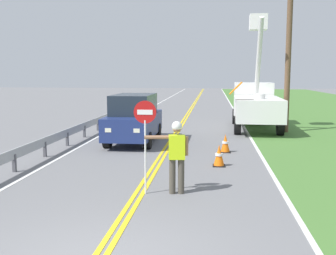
# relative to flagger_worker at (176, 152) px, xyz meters

# --- Properties ---
(centerline_yellow_left) EXTENTS (0.11, 110.00, 0.01)m
(centerline_yellow_left) POSITION_rel_flagger_worker_xyz_m (-1.01, 15.98, -1.04)
(centerline_yellow_left) COLOR yellow
(centerline_yellow_left) RESTS_ON ground
(centerline_yellow_right) EXTENTS (0.11, 110.00, 0.01)m
(centerline_yellow_right) POSITION_rel_flagger_worker_xyz_m (-0.83, 15.98, -1.04)
(centerline_yellow_right) COLOR yellow
(centerline_yellow_right) RESTS_ON ground
(edge_line_right) EXTENTS (0.12, 110.00, 0.01)m
(edge_line_right) POSITION_rel_flagger_worker_xyz_m (2.68, 15.98, -1.04)
(edge_line_right) COLOR silver
(edge_line_right) RESTS_ON ground
(edge_line_left) EXTENTS (0.12, 110.00, 0.01)m
(edge_line_left) POSITION_rel_flagger_worker_xyz_m (-4.52, 15.98, -1.04)
(edge_line_left) COLOR silver
(edge_line_left) RESTS_ON ground
(flagger_worker) EXTENTS (1.08, 0.29, 1.83)m
(flagger_worker) POSITION_rel_flagger_worker_xyz_m (0.00, 0.00, 0.00)
(flagger_worker) COLOR #474238
(flagger_worker) RESTS_ON ground
(stop_sign_paddle) EXTENTS (0.56, 0.04, 2.33)m
(stop_sign_paddle) POSITION_rel_flagger_worker_xyz_m (-0.76, -0.10, 0.66)
(stop_sign_paddle) COLOR silver
(stop_sign_paddle) RESTS_ON ground
(utility_bucket_truck) EXTENTS (2.83, 6.87, 6.07)m
(utility_bucket_truck) POSITION_rel_flagger_worker_xyz_m (3.22, 12.79, 0.39)
(utility_bucket_truck) COLOR white
(utility_bucket_truck) RESTS_ON ground
(oncoming_suv_nearest) EXTENTS (1.94, 4.62, 2.10)m
(oncoming_suv_nearest) POSITION_rel_flagger_worker_xyz_m (-2.50, 7.39, 0.01)
(oncoming_suv_nearest) COLOR navy
(oncoming_suv_nearest) RESTS_ON ground
(utility_pole_near) EXTENTS (1.80, 0.28, 7.76)m
(utility_pole_near) POSITION_rel_flagger_worker_xyz_m (4.64, 11.39, 3.01)
(utility_pole_near) COLOR brown
(utility_pole_near) RESTS_ON ground
(traffic_cone_lead) EXTENTS (0.40, 0.40, 0.70)m
(traffic_cone_lead) POSITION_rel_flagger_worker_xyz_m (1.11, 3.18, -0.71)
(traffic_cone_lead) COLOR orange
(traffic_cone_lead) RESTS_ON ground
(traffic_cone_mid) EXTENTS (0.40, 0.40, 0.70)m
(traffic_cone_mid) POSITION_rel_flagger_worker_xyz_m (1.39, 5.57, -0.71)
(traffic_cone_mid) COLOR orange
(traffic_cone_mid) RESTS_ON ground
(guardrail_left_shoulder) EXTENTS (0.10, 32.00, 0.71)m
(guardrail_left_shoulder) POSITION_rel_flagger_worker_xyz_m (-5.12, 12.00, -0.53)
(guardrail_left_shoulder) COLOR #9EA0A3
(guardrail_left_shoulder) RESTS_ON ground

